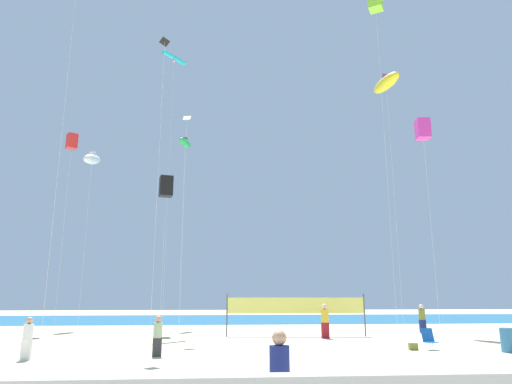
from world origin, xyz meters
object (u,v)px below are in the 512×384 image
object	(u,v)px
mother_figure	(280,373)
volleyball_net	(296,307)
beachgoer_sage_shirt	(158,335)
beach_handbag	(413,347)
folding_beach_chair	(429,338)
kite_magenta_box	(423,129)
kite_white_inflatable	(92,159)
beachgoer_olive_shirt	(422,317)
kite_black_diamond	(164,52)
trash_barrel	(508,340)
kite_lime_box	(375,1)
kite_red_box	(72,142)
kite_green_inflatable	(185,143)
kite_white_diamond	(186,124)
beachgoer_white_shirt	(28,337)
kite_yellow_inflatable	(386,83)
kite_black_box	(166,187)
beachgoer_mustard_shirt	(325,320)

from	to	relation	value
mother_figure	volleyball_net	distance (m)	18.48
beachgoer_sage_shirt	beach_handbag	size ratio (longest dim) A/B	4.12
folding_beach_chair	kite_magenta_box	size ratio (longest dim) A/B	0.08
mother_figure	kite_white_inflatable	world-z (taller)	kite_white_inflatable
beachgoer_olive_shirt	kite_black_diamond	xyz separation A→B (m)	(-16.21, -5.59, 14.59)
mother_figure	folding_beach_chair	xyz separation A→B (m)	(8.06, 11.15, -0.41)
trash_barrel	volleyball_net	size ratio (longest dim) A/B	0.12
kite_lime_box	kite_red_box	size ratio (longest dim) A/B	1.49
folding_beach_chair	kite_black_diamond	distance (m)	19.80
kite_green_inflatable	kite_white_diamond	xyz separation A→B (m)	(0.83, -10.03, -2.15)
volleyball_net	beachgoer_olive_shirt	bearing A→B (deg)	12.84
mother_figure	folding_beach_chair	bearing A→B (deg)	43.26
kite_white_inflatable	kite_white_diamond	xyz separation A→B (m)	(8.21, -9.11, -0.22)
beachgoer_white_shirt	beach_handbag	distance (m)	15.45
beachgoer_olive_shirt	kite_yellow_inflatable	world-z (taller)	kite_yellow_inflatable
beachgoer_white_shirt	kite_white_inflatable	world-z (taller)	kite_white_inflatable
volleyball_net	kite_black_box	size ratio (longest dim) A/B	0.77
kite_black_diamond	kite_lime_box	world-z (taller)	kite_lime_box
beachgoer_mustard_shirt	kite_red_box	world-z (taller)	kite_red_box
kite_yellow_inflatable	kite_lime_box	bearing A→B (deg)	-114.53
trash_barrel	kite_black_diamond	world-z (taller)	kite_black_diamond
kite_white_diamond	folding_beach_chair	bearing A→B (deg)	-32.60
volleyball_net	kite_lime_box	xyz separation A→B (m)	(4.93, -2.73, 18.61)
kite_white_diamond	kite_red_box	size ratio (longest dim) A/B	0.96
volleyball_net	kite_green_inflatable	bearing A→B (deg)	126.26
mother_figure	kite_green_inflatable	size ratio (longest dim) A/B	0.11
kite_green_inflatable	beachgoer_sage_shirt	bearing A→B (deg)	-87.85
kite_white_diamond	beach_handbag	bearing A→B (deg)	-35.00
beachgoer_mustard_shirt	beachgoer_white_shirt	size ratio (longest dim) A/B	1.22
kite_red_box	trash_barrel	bearing A→B (deg)	-31.91
kite_green_inflatable	beach_handbag	bearing A→B (deg)	-56.81
kite_white_diamond	kite_magenta_box	xyz separation A→B (m)	(13.09, -4.85, -1.81)
kite_white_diamond	kite_red_box	bearing A→B (deg)	146.47
beachgoer_mustard_shirt	kite_green_inflatable	world-z (taller)	kite_green_inflatable
volleyball_net	kite_red_box	distance (m)	20.51
beachgoer_olive_shirt	beachgoer_mustard_shirt	bearing A→B (deg)	-144.74
trash_barrel	beachgoer_white_shirt	bearing A→B (deg)	-177.83
kite_white_inflatable	kite_red_box	world-z (taller)	kite_red_box
beachgoer_olive_shirt	kite_magenta_box	size ratio (longest dim) A/B	0.15
beachgoer_olive_shirt	volleyball_net	xyz separation A→B (m)	(-8.43, -1.92, 0.70)
kite_green_inflatable	beachgoer_mustard_shirt	bearing A→B (deg)	-52.56
kite_black_box	kite_green_inflatable	world-z (taller)	kite_green_inflatable
mother_figure	kite_white_diamond	world-z (taller)	kite_white_diamond
beachgoer_mustard_shirt	kite_yellow_inflatable	xyz separation A→B (m)	(6.73, 5.60, 17.27)
kite_green_inflatable	kite_white_diamond	bearing A→B (deg)	-85.26
kite_green_inflatable	kite_magenta_box	size ratio (longest dim) A/B	1.33
folding_beach_chair	kite_yellow_inflatable	xyz separation A→B (m)	(3.47, 11.22, 17.80)
volleyball_net	beach_handbag	world-z (taller)	volleyball_net
volleyball_net	kite_magenta_box	xyz separation A→B (m)	(6.37, -4.58, 9.45)
folding_beach_chair	kite_white_diamond	size ratio (longest dim) A/B	0.07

